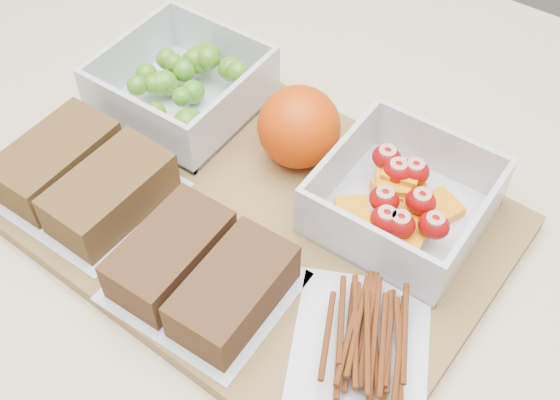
# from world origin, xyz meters

# --- Properties ---
(cutting_board) EXTENTS (0.43, 0.32, 0.02)m
(cutting_board) POSITION_xyz_m (-0.01, -0.00, 0.91)
(cutting_board) COLOR olive
(cutting_board) RESTS_ON counter
(grape_container) EXTENTS (0.14, 0.14, 0.06)m
(grape_container) POSITION_xyz_m (-0.15, 0.07, 0.94)
(grape_container) COLOR silver
(grape_container) RESTS_ON cutting_board
(fruit_container) EXTENTS (0.13, 0.13, 0.06)m
(fruit_container) POSITION_xyz_m (0.10, 0.06, 0.94)
(fruit_container) COLOR silver
(fruit_container) RESTS_ON cutting_board
(orange) EXTENTS (0.08, 0.08, 0.08)m
(orange) POSITION_xyz_m (-0.02, 0.07, 0.95)
(orange) COLOR #D84105
(orange) RESTS_ON cutting_board
(sandwich_bag_left) EXTENTS (0.14, 0.13, 0.04)m
(sandwich_bag_left) POSITION_xyz_m (-0.15, -0.07, 0.94)
(sandwich_bag_left) COLOR silver
(sandwich_bag_left) RESTS_ON cutting_board
(sandwich_bag_center) EXTENTS (0.14, 0.12, 0.04)m
(sandwich_bag_center) POSITION_xyz_m (0.00, -0.09, 0.94)
(sandwich_bag_center) COLOR silver
(sandwich_bag_center) RESTS_ON cutting_board
(pretzel_bag) EXTENTS (0.15, 0.16, 0.03)m
(pretzel_bag) POSITION_xyz_m (0.13, -0.06, 0.93)
(pretzel_bag) COLOR silver
(pretzel_bag) RESTS_ON cutting_board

